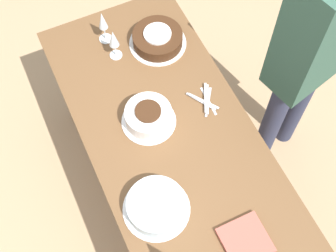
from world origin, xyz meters
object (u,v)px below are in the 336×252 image
wine_glass_far (103,22)px  cake_back_decorated (156,206)px  cake_front_chocolate (158,39)px  person_cutting (314,47)px  cake_center_white (148,117)px  wine_glass_near (114,40)px

wine_glass_far → cake_back_decorated: bearing=171.6°
cake_front_chocolate → person_cutting: (-0.50, -0.57, 0.20)m
cake_back_decorated → wine_glass_far: wine_glass_far is taller
cake_back_decorated → person_cutting: (0.32, -0.95, 0.20)m
wine_glass_far → person_cutting: size_ratio=0.12×
cake_center_white → person_cutting: size_ratio=0.16×
cake_center_white → person_cutting: (-0.09, -0.80, 0.20)m
wine_glass_near → person_cutting: size_ratio=0.11×
cake_center_white → cake_back_decorated: (-0.41, 0.15, -0.01)m
cake_center_white → cake_back_decorated: 0.44m
cake_back_decorated → person_cutting: bearing=-71.3°
person_cutting → cake_back_decorated: bearing=4.5°
cake_front_chocolate → wine_glass_far: size_ratio=1.50×
wine_glass_near → wine_glass_far: wine_glass_far is taller
wine_glass_near → person_cutting: bearing=-123.3°
wine_glass_near → wine_glass_far: 0.12m
cake_front_chocolate → cake_center_white: bearing=150.3°
cake_center_white → cake_front_chocolate: size_ratio=0.87×
cake_center_white → cake_front_chocolate: 0.47m
cake_back_decorated → wine_glass_far: bearing=-8.4°
cake_center_white → person_cutting: person_cutting is taller
cake_front_chocolate → wine_glass_far: 0.29m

